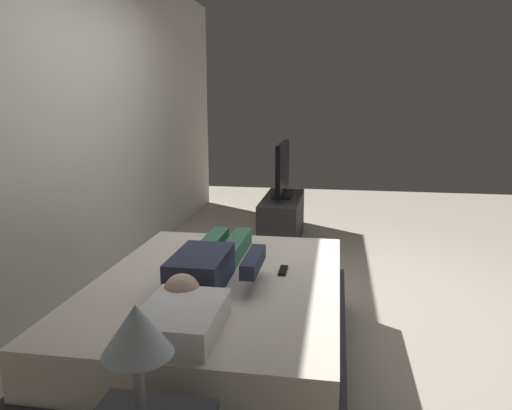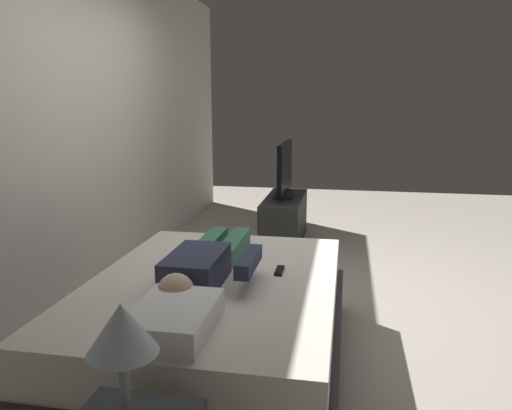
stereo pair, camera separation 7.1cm
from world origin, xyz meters
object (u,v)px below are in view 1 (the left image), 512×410
Objects in this scene: person at (209,263)px; tv_stand at (282,220)px; lamp at (137,332)px; pillow at (181,319)px; bed at (218,325)px; remote at (283,270)px; tv at (283,171)px.

person reaches higher than tv_stand.
lamp reaches higher than tv_stand.
lamp is (-0.62, -0.07, 0.25)m from pillow.
lamp is (-3.91, -0.00, 0.60)m from tv_stand.
person is 1.33m from lamp.
bed is at bearing 178.52° from tv_stand.
remote is 2.49m from tv.
lamp is at bearing 169.05° from remote.
person reaches higher than remote.
bed is 4.06× the size of pillow.
tv is 2.10× the size of lamp.
bed is 1.41m from lamp.
pillow is at bearing 6.43° from lamp.
remote is at bearing -62.88° from bed.
remote is (0.18, -0.35, 0.29)m from bed.
pillow is at bearing 178.81° from tv_stand.
pillow reaches higher than bed.
tv is (3.29, -0.07, 0.18)m from pillow.
tv is at bearing -1.48° from bed.
tv_stand is 2.62× the size of lamp.
remote is (0.83, -0.35, -0.05)m from pillow.
bed is at bearing -118.39° from person.
bed is 4.64× the size of lamp.
tv reaches higher than remote.
person is at bearing 4.47° from pillow.
remote is at bearing -10.95° from lamp.
tv_stand is at bearing 6.56° from remote.
lamp is (-1.30, -0.12, 0.23)m from person.
lamp is (-1.27, -0.07, 0.59)m from bed.
pillow is 0.44× the size of tv_stand.
tv reaches higher than pillow.
pillow is 0.55× the size of tv.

